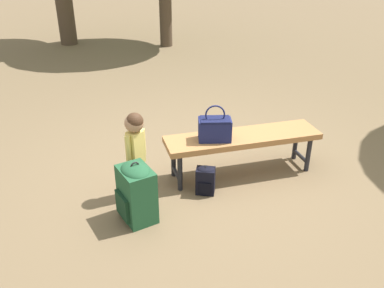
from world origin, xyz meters
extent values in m
plane|color=brown|center=(0.00, 0.00, 0.00)|extent=(40.00, 40.00, 0.00)
cube|color=#9E6B3D|center=(-0.38, 0.14, 0.42)|extent=(1.61, 0.42, 0.06)
cylinder|color=black|center=(0.32, 0.29, 0.20)|extent=(0.05, 0.05, 0.39)
cylinder|color=black|center=(0.33, 0.01, 0.20)|extent=(0.05, 0.05, 0.39)
cylinder|color=black|center=(-1.08, 0.27, 0.20)|extent=(0.05, 0.05, 0.39)
cylinder|color=black|center=(-1.07, -0.01, 0.20)|extent=(0.05, 0.05, 0.39)
cylinder|color=black|center=(0.32, 0.15, 0.10)|extent=(0.04, 0.28, 0.04)
cylinder|color=black|center=(-1.08, 0.13, 0.10)|extent=(0.04, 0.28, 0.04)
cube|color=#191E4C|center=(-0.06, 0.17, 0.56)|extent=(0.35, 0.25, 0.22)
cube|color=#131639|center=(-0.06, 0.17, 0.67)|extent=(0.32, 0.24, 0.02)
torus|color=#191E4C|center=(-0.06, 0.17, 0.72)|extent=(0.19, 0.06, 0.20)
cylinder|color=#E5B2C6|center=(0.77, 0.29, 0.18)|extent=(0.07, 0.07, 0.37)
cylinder|color=#E5B2C6|center=(0.70, 0.24, 0.18)|extent=(0.07, 0.07, 0.37)
ellipsoid|color=white|center=(0.78, 0.28, 0.02)|extent=(0.09, 0.10, 0.04)
ellipsoid|color=white|center=(0.71, 0.23, 0.02)|extent=(0.09, 0.10, 0.04)
cube|color=#E5CC66|center=(0.73, 0.27, 0.52)|extent=(0.17, 0.17, 0.31)
cylinder|color=#E5CC66|center=(0.81, 0.32, 0.54)|extent=(0.05, 0.05, 0.27)
cylinder|color=#E5CC66|center=(0.66, 0.22, 0.54)|extent=(0.05, 0.05, 0.27)
sphere|color=#A57A5B|center=(0.73, 0.27, 0.77)|extent=(0.17, 0.17, 0.17)
sphere|color=#3F2819|center=(0.73, 0.28, 0.78)|extent=(0.16, 0.16, 0.16)
cube|color=#1E4C2D|center=(0.79, 0.64, 0.25)|extent=(0.34, 0.40, 0.50)
ellipsoid|color=#1E4C2D|center=(0.79, 0.64, 0.49)|extent=(0.32, 0.38, 0.11)
cube|color=#13311D|center=(0.92, 0.68, 0.17)|extent=(0.10, 0.24, 0.22)
cube|color=#13311D|center=(0.63, 0.67, 0.25)|extent=(0.04, 0.06, 0.42)
cube|color=#13311D|center=(0.68, 0.53, 0.25)|extent=(0.04, 0.06, 0.42)
torus|color=black|center=(0.79, 0.64, 0.53)|extent=(0.08, 0.04, 0.08)
cube|color=black|center=(0.09, 0.40, 0.13)|extent=(0.22, 0.19, 0.27)
ellipsoid|color=black|center=(0.09, 0.40, 0.26)|extent=(0.21, 0.18, 0.06)
cube|color=black|center=(0.12, 0.47, 0.09)|extent=(0.12, 0.07, 0.12)
cube|color=black|center=(0.03, 0.35, 0.13)|extent=(0.03, 0.02, 0.23)
cube|color=black|center=(0.10, 0.32, 0.13)|extent=(0.03, 0.02, 0.23)
torus|color=black|center=(0.09, 0.40, 0.28)|extent=(0.02, 0.04, 0.04)
camera|label=1|loc=(1.07, 3.63, 2.27)|focal=38.27mm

